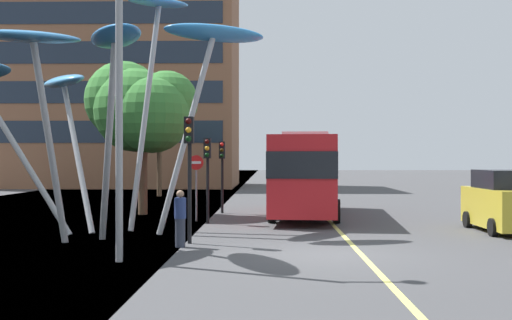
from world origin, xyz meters
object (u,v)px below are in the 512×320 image
Objects in this scene: leaf_sculpture at (90,62)px; traffic_light_kerb_near at (189,152)px; red_bus at (306,171)px; car_parked_mid at (505,202)px; traffic_light_kerb_far at (207,161)px; street_lamp at (136,63)px; pedestrian at (180,219)px; no_entry_sign at (196,177)px; traffic_light_island_mid at (222,161)px.

leaf_sculpture is 3.12× the size of traffic_light_kerb_near.
red_bus is 8.77m from car_parked_mid.
red_bus is at bearing 139.18° from car_parked_mid.
red_bus is 3.21× the size of traffic_light_kerb_far.
street_lamp is (-0.85, -9.10, 2.50)m from traffic_light_kerb_far.
street_lamp is 4.68× the size of pedestrian.
leaf_sculpture is 1.54× the size of street_lamp.
no_entry_sign is at bearing 56.13° from leaf_sculpture.
leaf_sculpture is at bearing -123.87° from no_entry_sign.
traffic_light_kerb_near is at bearing -89.61° from traffic_light_kerb_far.
pedestrian is (3.47, -2.89, -4.99)m from leaf_sculpture.
pedestrian is at bearing -104.39° from traffic_light_kerb_near.
no_entry_sign is at bearing 94.99° from traffic_light_kerb_near.
pedestrian is (-0.13, -6.53, -1.62)m from traffic_light_kerb_far.
car_parked_mid is at bearing 20.41° from pedestrian.
traffic_light_kerb_far is 1.00× the size of traffic_light_island_mid.
car_parked_mid is 2.60× the size of pedestrian.
red_bus is at bearing 26.27° from no_entry_sign.
pedestrian is 7.51m from no_entry_sign.
red_bus is at bearing 65.98° from traffic_light_kerb_near.
street_lamp is at bearing -150.23° from car_parked_mid.
traffic_light_island_mid reaches higher than pedestrian.
car_parked_mid is at bearing 29.77° from street_lamp.
traffic_light_kerb_near is at bearing -91.02° from traffic_light_island_mid.
pedestrian is (-0.36, -11.11, -1.61)m from traffic_light_island_mid.
car_parked_mid is 0.56× the size of street_lamp.
traffic_light_kerb_far is at bearing 84.64° from street_lamp.
traffic_light_kerb_far reaches higher than traffic_light_island_mid.
traffic_light_kerb_near reaches higher than traffic_light_kerb_far.
red_bus is 10.96m from leaf_sculpture.
leaf_sculpture is 6.80m from no_entry_sign.
pedestrian is (0.72, 2.57, -4.11)m from street_lamp.
red_bus is 2.84× the size of traffic_light_kerb_near.
leaf_sculpture is 3.54× the size of traffic_light_island_mid.
traffic_light_island_mid is (3.83, 8.22, -3.39)m from leaf_sculpture.
leaf_sculpture is at bearing -114.97° from traffic_light_island_mid.
red_bus is 0.91× the size of leaf_sculpture.
street_lamp is at bearing -95.36° from traffic_light_kerb_far.
traffic_light_kerb_far is at bearing -92.83° from traffic_light_island_mid.
traffic_light_island_mid is 11.23m from pedestrian.
car_parked_mid is at bearing 17.46° from traffic_light_kerb_near.
red_bus is at bearing 68.16° from street_lamp.
leaf_sculpture is at bearing 116.75° from street_lamp.
no_entry_sign is (-0.42, 7.44, 0.96)m from pedestrian.
street_lamp is 10.49m from no_entry_sign.
traffic_light_kerb_far is at bearing 90.39° from traffic_light_kerb_near.
pedestrian is at bearing 74.35° from street_lamp.
traffic_light_kerb_near reaches higher than traffic_light_island_mid.
car_parked_mid reaches higher than pedestrian.
car_parked_mid is (10.67, -2.51, -1.42)m from traffic_light_kerb_far.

